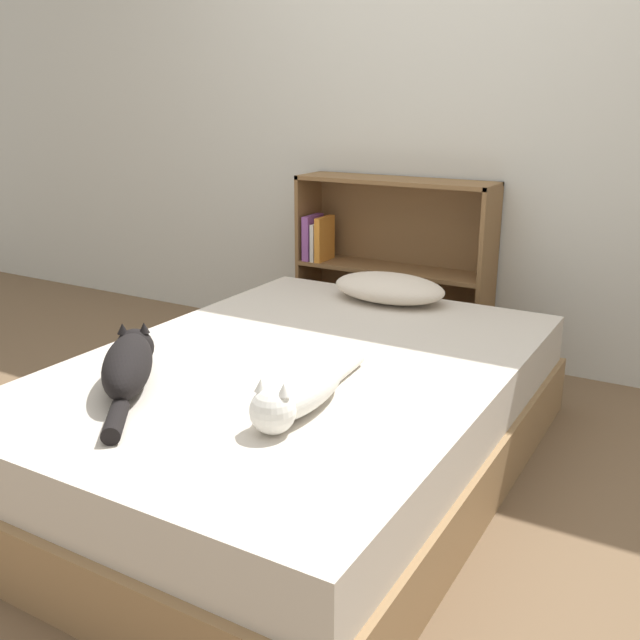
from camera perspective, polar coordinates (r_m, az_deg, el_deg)
name	(u,v)px	position (r m, az deg, el deg)	size (l,w,h in m)	color
ground_plane	(299,467)	(2.60, -1.68, -11.71)	(8.00, 8.00, 0.00)	brown
wall_back	(456,100)	(3.56, 10.85, 16.89)	(8.00, 0.06, 2.50)	silver
bed	(299,416)	(2.51, -1.72, -7.65)	(1.39, 1.98, 0.41)	#99754C
pillow	(389,288)	(3.11, 5.55, 2.57)	(0.50, 0.30, 0.12)	beige
cat_light	(301,390)	(2.02, -1.55, -5.64)	(0.18, 0.62, 0.15)	white
cat_dark	(129,364)	(2.26, -15.06, -3.41)	(0.44, 0.53, 0.15)	black
bookshelf	(391,265)	(3.63, 5.71, 4.42)	(0.99, 0.26, 0.89)	brown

